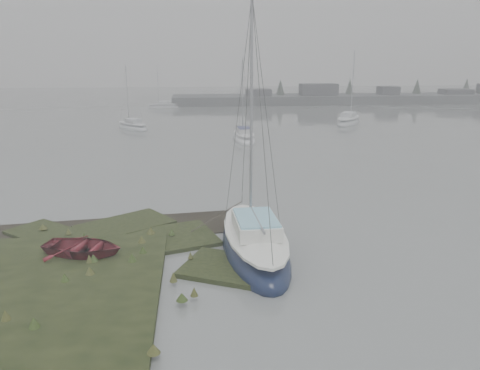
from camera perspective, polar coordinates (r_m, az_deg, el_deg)
name	(u,v)px	position (r m, az deg, el deg)	size (l,w,h in m)	color
ground	(201,136)	(46.60, -4.74, 6.01)	(160.00, 160.00, 0.00)	slate
far_shoreline	(356,98)	(82.90, 13.97, 10.27)	(60.00, 8.00, 4.15)	#4C4F51
sailboat_main	(254,245)	(18.55, 1.78, -7.37)	(2.72, 7.48, 10.43)	#121B36
sailboat_white	(244,138)	(43.70, 0.47, 5.78)	(2.17, 5.79, 8.05)	white
sailboat_far_a	(133,127)	(52.13, -12.96, 6.92)	(4.50, 5.11, 7.28)	silver
sailboat_far_b	(348,122)	(56.26, 13.09, 7.55)	(5.18, 6.38, 8.87)	#9FA5A9
sailboat_far_c	(163,107)	(73.21, -9.37, 9.40)	(4.89, 1.95, 6.74)	silver
dinghy	(83,247)	(18.84, -18.58, -7.14)	(2.18, 3.05, 0.63)	maroon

